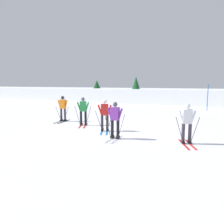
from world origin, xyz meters
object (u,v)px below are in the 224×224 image
(skier_red, at_px, (105,113))
(trail_marker_pole, at_px, (208,97))
(skier_orange, at_px, (63,108))
(skier_green, at_px, (83,110))
(skier_purple, at_px, (115,119))
(conifer_far_right, at_px, (136,87))
(skier_white, at_px, (187,122))
(conifer_far_left, at_px, (97,88))

(skier_red, bearing_deg, trail_marker_pole, 69.38)
(skier_orange, height_order, skier_green, same)
(skier_purple, distance_m, conifer_far_right, 20.12)
(skier_white, relative_size, trail_marker_pole, 0.70)
(trail_marker_pole, bearing_deg, skier_orange, -128.57)
(skier_purple, relative_size, conifer_far_right, 0.50)
(skier_white, distance_m, skier_green, 6.41)
(skier_red, distance_m, conifer_far_right, 18.61)
(skier_red, bearing_deg, skier_purple, -46.82)
(skier_white, bearing_deg, conifer_far_right, 115.07)
(skier_orange, relative_size, conifer_far_left, 0.57)
(conifer_far_right, bearing_deg, conifer_far_left, 169.34)
(trail_marker_pole, distance_m, conifer_far_right, 10.82)
(skier_orange, bearing_deg, trail_marker_pole, 51.43)
(skier_orange, relative_size, skier_purple, 1.00)
(skier_purple, bearing_deg, skier_orange, 151.45)
(skier_white, bearing_deg, skier_green, 165.07)
(trail_marker_pole, relative_size, conifer_far_right, 0.71)
(trail_marker_pole, height_order, conifer_far_left, conifer_far_left)
(skier_white, bearing_deg, skier_orange, 164.53)
(skier_purple, height_order, conifer_far_right, conifer_far_right)
(skier_green, distance_m, conifer_far_left, 20.60)
(skier_green, bearing_deg, skier_white, -14.93)
(skier_white, bearing_deg, trail_marker_pole, 88.48)
(skier_green, distance_m, skier_red, 2.14)
(conifer_far_left, distance_m, conifer_far_right, 6.83)
(skier_white, xyz_separation_m, trail_marker_pole, (0.34, 12.99, 0.30))
(skier_orange, xyz_separation_m, conifer_far_left, (-7.28, 17.75, 0.97))
(skier_white, distance_m, trail_marker_pole, 13.00)
(skier_red, xyz_separation_m, conifer_far_left, (-11.22, 19.28, 0.93))
(skier_green, relative_size, skier_red, 1.00)
(skier_orange, distance_m, skier_red, 4.23)
(skier_green, xyz_separation_m, conifer_far_left, (-9.28, 18.37, 0.93))
(skier_green, relative_size, skier_purple, 1.00)
(skier_orange, relative_size, conifer_far_right, 0.50)
(skier_orange, bearing_deg, skier_purple, -28.55)
(conifer_far_left, bearing_deg, skier_red, -59.81)
(skier_orange, distance_m, conifer_far_right, 16.54)
(skier_purple, xyz_separation_m, trail_marker_pole, (3.44, 13.50, 0.30))
(skier_purple, distance_m, trail_marker_pole, 13.93)
(skier_red, distance_m, conifer_far_left, 22.32)
(conifer_far_left, xyz_separation_m, conifer_far_right, (6.71, -1.26, 0.21))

